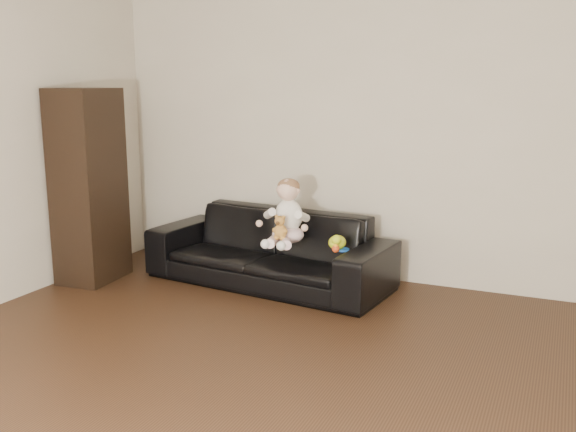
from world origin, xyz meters
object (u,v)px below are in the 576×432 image
at_px(cabinet, 89,186).
at_px(toy_rattle, 336,249).
at_px(sofa, 269,249).
at_px(toy_green, 337,242).
at_px(baby, 287,215).
at_px(toy_blue_disc, 343,250).
at_px(teddy_bear, 280,228).

distance_m(cabinet, toy_rattle, 2.14).
relative_size(sofa, cabinet, 1.27).
height_order(sofa, toy_green, sofa).
distance_m(baby, toy_blue_disc, 0.53).
relative_size(sofa, toy_green, 12.70).
bearing_deg(teddy_bear, cabinet, 178.42).
xyz_separation_m(baby, teddy_bear, (0.01, -0.16, -0.07)).
xyz_separation_m(toy_green, toy_rattle, (0.02, -0.09, -0.03)).
xyz_separation_m(teddy_bear, toy_green, (0.42, 0.14, -0.11)).
xyz_separation_m(cabinet, toy_green, (2.07, 0.37, -0.36)).
bearing_deg(baby, cabinet, 173.77).
bearing_deg(cabinet, toy_green, 5.55).
distance_m(toy_green, toy_rattle, 0.10).
height_order(cabinet, toy_green, cabinet).
height_order(toy_green, toy_blue_disc, toy_green).
bearing_deg(sofa, cabinet, -153.77).
xyz_separation_m(baby, toy_blue_disc, (0.48, -0.04, -0.22)).
relative_size(cabinet, toy_green, 10.03).
bearing_deg(toy_green, cabinet, -169.92).
height_order(baby, toy_rattle, baby).
xyz_separation_m(sofa, toy_rattle, (0.67, -0.23, 0.12)).
height_order(sofa, toy_blue_disc, sofa).
height_order(sofa, baby, baby).
height_order(sofa, cabinet, cabinet).
bearing_deg(teddy_bear, sofa, 120.70).
height_order(sofa, toy_rattle, sofa).
relative_size(toy_rattle, toy_blue_disc, 0.57).
bearing_deg(toy_green, toy_blue_disc, -17.33).
bearing_deg(toy_green, teddy_bear, -162.00).
distance_m(sofa, baby, 0.41).
relative_size(sofa, toy_rattle, 34.88).
xyz_separation_m(toy_green, toy_blue_disc, (0.05, -0.02, -0.05)).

